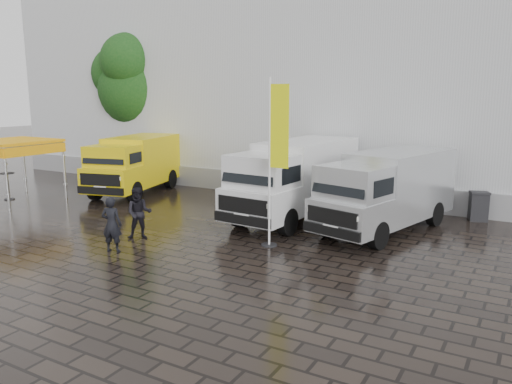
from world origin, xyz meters
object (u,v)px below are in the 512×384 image
flagpole (275,154)px  wheelie_bin (479,206)px  canopy_tent (12,144)px  person_tent (139,213)px  van_white (294,181)px  van_yellow (135,166)px  van_silver (386,193)px  cocktail_table (8,186)px  person_front (112,224)px

flagpole → wheelie_bin: (5.10, 6.66, -2.33)m
canopy_tent → flagpole: size_ratio=0.59×
person_tent → van_white: bearing=20.2°
van_yellow → wheelie_bin: (14.76, 2.43, -0.78)m
van_white → person_tent: bearing=-119.0°
van_yellow → van_silver: (12.14, -0.76, 0.03)m
cocktail_table → wheelie_bin: cocktail_table is taller
wheelie_bin → van_yellow: bearing=172.5°
canopy_tent → person_front: (9.12, -3.23, -1.66)m
person_front → person_tent: 1.47m
van_white → person_tent: size_ratio=3.93×
van_yellow → van_white: (8.65, -0.72, 0.12)m
van_silver → person_tent: 8.30m
flagpole → cocktail_table: (-13.61, 0.34, -2.28)m
van_white → van_silver: bearing=3.5°
van_white → wheelie_bin: size_ratio=6.08×
van_silver → cocktail_table: 16.41m
van_yellow → wheelie_bin: 14.98m
van_yellow → van_silver: van_silver is taller
canopy_tent → cocktail_table: bearing=-176.3°
van_white → cocktail_table: (-12.60, -3.17, -0.84)m
canopy_tent → wheelie_bin: canopy_tent is taller
person_front → person_tent: person_tent is taller
van_silver → person_tent: van_silver is taller
person_front → cocktail_table: bearing=-38.6°
van_yellow → person_front: (5.70, -7.08, -0.49)m
van_silver → flagpole: bearing=-111.1°
van_white → person_front: (-2.96, -6.37, -0.61)m
canopy_tent → flagpole: bearing=-1.6°
van_yellow → canopy_tent: 5.28m
van_silver → canopy_tent: bearing=-154.3°
van_yellow → canopy_tent: canopy_tent is taller
van_silver → wheelie_bin: 4.20m
flagpole → wheelie_bin: bearing=52.6°
van_white → canopy_tent: (-12.08, -3.14, 1.06)m
wheelie_bin → person_tent: size_ratio=0.65×
van_yellow → wheelie_bin: van_yellow is taller
van_yellow → van_silver: 12.17m
cocktail_table → person_front: 10.16m
van_white → person_tent: (-3.21, -4.92, -0.60)m
van_white → van_silver: van_white is taller
wheelie_bin → person_tent: person_tent is taller
canopy_tent → van_white: bearing=14.6°
cocktail_table → wheelie_bin: 19.75m
flagpole → wheelie_bin: size_ratio=4.68×
wheelie_bin → person_front: bearing=-150.5°
canopy_tent → person_front: bearing=-19.5°
van_white → person_front: van_white is taller
van_yellow → wheelie_bin: bearing=-4.5°
cocktail_table → van_white: bearing=14.1°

